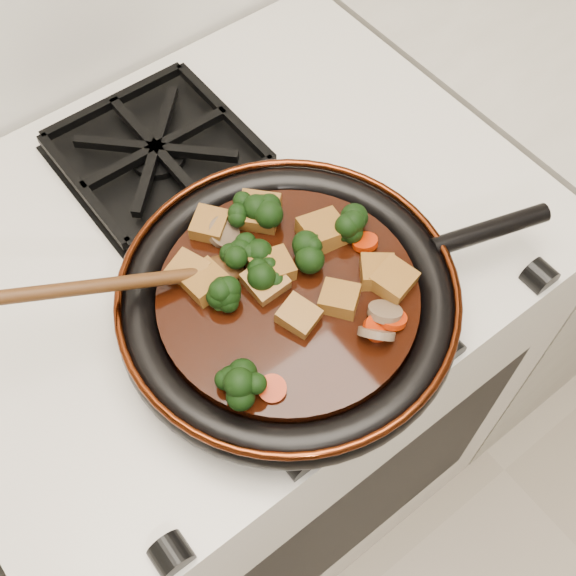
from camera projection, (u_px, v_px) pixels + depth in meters
stove at (242, 384)px, 1.25m from camera, size 0.76×0.60×0.90m
burner_grate_front at (292, 304)px, 0.80m from camera, size 0.23×0.23×0.03m
burner_grate_back at (157, 153)px, 0.91m from camera, size 0.23×0.23×0.03m
skillet at (290, 300)px, 0.76m from camera, size 0.48×0.36×0.05m
braising_sauce at (288, 298)px, 0.76m from camera, size 0.28×0.28×0.02m
tofu_cube_0 at (323, 232)px, 0.78m from camera, size 0.06×0.05×0.03m
tofu_cube_1 at (299, 316)px, 0.73m from camera, size 0.04×0.05×0.03m
tofu_cube_2 at (393, 281)px, 0.75m from camera, size 0.05×0.05×0.03m
tofu_cube_3 at (271, 269)px, 0.76m from camera, size 0.05×0.05×0.03m
tofu_cube_4 at (206, 283)px, 0.75m from camera, size 0.04×0.04×0.03m
tofu_cube_5 at (210, 225)px, 0.79m from camera, size 0.05×0.05×0.02m
tofu_cube_6 at (378, 272)px, 0.76m from camera, size 0.05×0.05×0.03m
tofu_cube_7 at (339, 299)px, 0.74m from camera, size 0.05×0.05×0.03m
tofu_cube_8 at (266, 282)px, 0.75m from camera, size 0.04×0.04×0.03m
tofu_cube_9 at (189, 271)px, 0.76m from camera, size 0.05×0.05×0.02m
tofu_cube_10 at (259, 213)px, 0.80m from camera, size 0.06×0.06×0.03m
broccoli_floret_0 at (242, 253)px, 0.76m from camera, size 0.08×0.07×0.07m
broccoli_floret_1 at (344, 225)px, 0.78m from camera, size 0.07×0.07×0.06m
broccoli_floret_2 at (218, 300)px, 0.73m from camera, size 0.08×0.09×0.07m
broccoli_floret_3 at (239, 385)px, 0.68m from camera, size 0.08×0.09×0.08m
broccoli_floret_4 at (262, 212)px, 0.79m from camera, size 0.07×0.08×0.08m
broccoli_floret_5 at (313, 254)px, 0.76m from camera, size 0.08×0.08×0.07m
broccoli_floret_6 at (256, 251)px, 0.77m from camera, size 0.08×0.09×0.07m
broccoli_floret_7 at (267, 278)px, 0.75m from camera, size 0.08×0.08×0.06m
broccoli_floret_8 at (242, 213)px, 0.79m from camera, size 0.06×0.07×0.06m
carrot_coin_0 at (377, 328)px, 0.72m from camera, size 0.03×0.03×0.02m
carrot_coin_1 at (379, 275)px, 0.76m from camera, size 0.03×0.03×0.02m
carrot_coin_2 at (272, 388)px, 0.69m from camera, size 0.03×0.03×0.02m
carrot_coin_3 at (365, 242)px, 0.78m from camera, size 0.03×0.03×0.02m
carrot_coin_4 at (392, 319)px, 0.73m from camera, size 0.03×0.03×0.02m
mushroom_slice_0 at (223, 232)px, 0.78m from camera, size 0.05×0.05×0.03m
mushroom_slice_1 at (385, 312)px, 0.73m from camera, size 0.05×0.05×0.02m
mushroom_slice_2 at (376, 334)px, 0.72m from camera, size 0.05×0.05×0.04m
wooden_spoon at (143, 281)px, 0.73m from camera, size 0.16×0.08×0.27m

